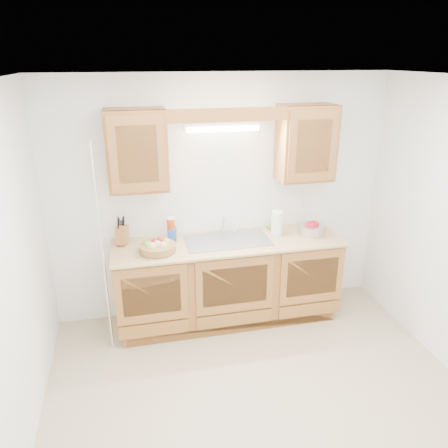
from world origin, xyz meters
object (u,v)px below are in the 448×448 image
object	(u,v)px
fruit_basket	(157,247)
paper_towel	(277,223)
knife_block	(122,234)
apple_bowl	(311,229)

from	to	relation	value
fruit_basket	paper_towel	distance (m)	1.26
knife_block	paper_towel	size ratio (longest dim) A/B	0.98
knife_block	apple_bowl	bearing A→B (deg)	16.88
apple_bowl	fruit_basket	bearing A→B (deg)	-177.36
knife_block	paper_towel	world-z (taller)	paper_towel
fruit_basket	paper_towel	xyz separation A→B (m)	(1.25, 0.16, 0.07)
fruit_basket	apple_bowl	world-z (taller)	apple_bowl
fruit_basket	paper_towel	bearing A→B (deg)	7.52
fruit_basket	apple_bowl	bearing A→B (deg)	2.64
paper_towel	apple_bowl	world-z (taller)	paper_towel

